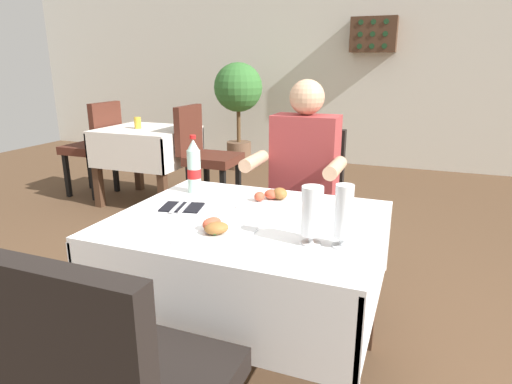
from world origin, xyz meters
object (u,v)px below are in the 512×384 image
Objects in this scene: plate_far_diner at (273,199)px; background_chair_right at (205,152)px; main_dining_table at (247,256)px; seated_diner_far at (302,181)px; wall_bottle_rack at (374,35)px; chair_far_diner_seat at (301,202)px; plate_near_camera at (216,231)px; beer_glass_left at (343,216)px; cola_bottle_primary at (194,167)px; napkin_cutlery_set at (182,207)px; background_table_tumbler at (138,123)px; background_chair_left at (96,143)px; beer_glass_middle at (312,215)px; potted_plant_corner at (238,97)px; background_dining_table at (147,148)px.

plate_far_diner is 2.18m from background_chair_right.
main_dining_table is 0.73m from seated_diner_far.
wall_bottle_rack is (-0.11, 3.61, 0.97)m from seated_diner_far.
background_chair_right is (-1.24, 1.15, 0.00)m from chair_far_diner_seat.
background_chair_right is at bearing 118.83° from plate_near_camera.
wall_bottle_rack reaches higher than background_chair_right.
beer_glass_left is (0.38, -0.87, 0.14)m from seated_diner_far.
wall_bottle_rack is (0.30, 4.09, 0.82)m from cola_bottle_primary.
napkin_cutlery_set is 2.52m from background_table_tumbler.
seated_diner_far reaches higher than background_table_tumbler.
plate_near_camera is (-0.03, -1.06, 0.20)m from chair_far_diner_seat.
cola_bottle_primary reaches higher than background_chair_left.
plate_near_camera is at bearing -170.18° from beer_glass_middle.
potted_plant_corner is (-1.62, 3.64, 0.37)m from main_dining_table.
plate_near_camera is at bearing -40.11° from napkin_cutlery_set.
background_chair_left is (-2.92, 2.13, -0.29)m from beer_glass_left.
beer_glass_middle is (-0.10, -0.01, -0.00)m from beer_glass_left.
background_dining_table is (-2.18, 2.15, -0.30)m from beer_glass_middle.
potted_plant_corner is at bearing 119.50° from seated_diner_far.
beer_glass_middle reaches higher than plate_near_camera.
background_dining_table is 0.62× the size of potted_plant_corner.
cola_bottle_primary reaches higher than main_dining_table.
main_dining_table is at bearing -46.57° from background_dining_table.
beer_glass_left is 3.14m from background_dining_table.
chair_far_diner_seat is 4.94× the size of napkin_cutlery_set.
background_dining_table is at bearing -127.29° from wall_bottle_rack.
background_dining_table is at bearing -0.00° from background_chair_left.
background_chair_right is 0.73m from background_table_tumbler.
potted_plant_corner is 2.42× the size of wall_bottle_rack.
beer_glass_left is (0.38, -0.38, 0.09)m from plate_far_diner.
background_chair_left is at bearing 180.00° from background_chair_right.
main_dining_table is at bearing 82.89° from plate_near_camera.
beer_glass_middle is at bearing -43.20° from background_table_tumbler.
plate_far_diner is 0.40m from napkin_cutlery_set.
napkin_cutlery_set is at bearing 178.48° from main_dining_table.
napkin_cutlery_set is (-0.31, -0.82, 0.19)m from chair_far_diner_seat.
background_dining_table is (-1.90, 1.26, -0.17)m from seated_diner_far.
background_chair_left is 1.26m from background_chair_right.
plate_near_camera is at bearing -41.72° from background_chair_left.
napkin_cutlery_set is 0.23× the size of background_dining_table.
napkin_cutlery_set is (0.07, -0.24, -0.12)m from cola_bottle_primary.
background_dining_table is at bearing 130.80° from cola_bottle_primary.
plate_near_camera is 2.14× the size of background_table_tumbler.
background_chair_left reaches higher than background_dining_table.
background_chair_left is at bearing -117.96° from potted_plant_corner.
plate_near_camera is at bearing -91.54° from chair_far_diner_seat.
chair_far_diner_seat is 3.48× the size of cola_bottle_primary.
beer_glass_middle is at bearing -172.29° from beer_glass_left.
chair_far_diner_seat is 1.15× the size of background_dining_table.
seated_diner_far is 1.80m from background_chair_right.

